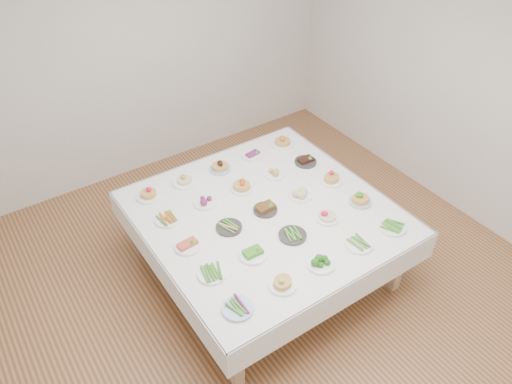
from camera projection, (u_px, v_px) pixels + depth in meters
room_envelope at (267, 121)px, 3.66m from camera, size 5.02×5.02×2.81m
display_table at (265, 217)px, 4.55m from camera, size 2.14×2.14×0.75m
dish_0 at (238, 307)px, 3.64m from camera, size 0.24×0.24×0.06m
dish_1 at (283, 281)px, 3.80m from camera, size 0.21×0.21×0.12m
dish_2 at (321, 262)px, 3.97m from camera, size 0.22×0.22×0.10m
dish_3 at (359, 243)px, 4.16m from camera, size 0.23×0.23×0.06m
dish_4 at (392, 226)px, 4.32m from camera, size 0.26×0.24×0.06m
dish_5 at (212, 273)px, 3.90m from camera, size 0.23×0.23×0.06m
dish_6 at (253, 252)px, 4.06m from camera, size 0.23×0.23×0.10m
dish_7 at (293, 234)px, 4.24m from camera, size 0.24×0.24×0.06m
dish_8 at (328, 215)px, 4.40m from camera, size 0.21×0.21×0.12m
dish_9 at (361, 198)px, 4.57m from camera, size 0.20×0.20×0.13m
dish_10 at (187, 244)px, 4.13m from camera, size 0.22×0.22×0.10m
dish_11 at (229, 226)px, 4.32m from camera, size 0.25×0.23×0.06m
dish_12 at (265, 207)px, 4.49m from camera, size 0.22×0.22×0.10m
dish_13 at (301, 193)px, 4.66m from camera, size 0.22×0.22×0.10m
dish_14 at (332, 176)px, 4.82m from camera, size 0.25×0.24×0.15m
dish_15 at (167, 219)px, 4.40m from camera, size 0.22×0.22×0.05m
dish_16 at (205, 201)px, 4.58m from camera, size 0.21×0.21×0.09m
dish_17 at (242, 185)px, 4.73m from camera, size 0.21×0.21×0.12m
dish_18 at (274, 172)px, 4.92m from camera, size 0.21×0.21×0.09m
dish_19 at (306, 160)px, 5.09m from camera, size 0.22×0.22×0.10m
dish_20 at (148, 192)px, 4.63m from camera, size 0.23×0.23×0.14m
dish_21 at (184, 179)px, 4.81m from camera, size 0.24×0.24×0.12m
dish_22 at (220, 165)px, 4.98m from camera, size 0.21×0.21×0.13m
dish_23 at (253, 154)px, 5.18m from camera, size 0.23×0.23×0.09m
dish_24 at (283, 140)px, 5.33m from camera, size 0.23×0.23×0.14m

